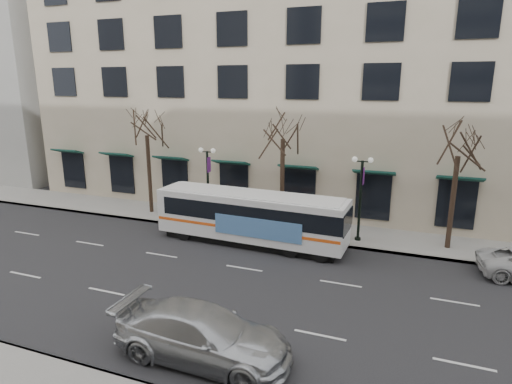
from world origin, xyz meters
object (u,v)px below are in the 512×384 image
at_px(tree_far_left, 146,122).
at_px(tree_far_right, 460,139).
at_px(city_bus, 252,216).
at_px(lamp_post_right, 361,195).
at_px(tree_far_mid, 283,123).
at_px(lamp_post_left, 208,182).
at_px(silver_car, 203,334).

xyz_separation_m(tree_far_left, tree_far_right, (20.00, 0.00, -0.28)).
bearing_deg(city_bus, tree_far_left, 163.92).
distance_m(tree_far_right, lamp_post_right, 6.11).
distance_m(tree_far_mid, city_bus, 6.10).
bearing_deg(lamp_post_left, silver_car, -64.09).
relative_size(tree_far_left, tree_far_mid, 0.98).
bearing_deg(silver_car, city_bus, 12.71).
bearing_deg(lamp_post_left, tree_far_left, 173.17).
height_order(tree_far_right, city_bus, tree_far_right).
height_order(lamp_post_left, city_bus, lamp_post_left).
xyz_separation_m(lamp_post_left, lamp_post_right, (10.00, 0.00, 0.00)).
distance_m(tree_far_mid, tree_far_right, 10.01).
bearing_deg(tree_far_left, tree_far_mid, 0.00).
xyz_separation_m(lamp_post_right, city_bus, (-5.92, -2.44, -1.25)).
relative_size(tree_far_left, silver_car, 1.31).
xyz_separation_m(tree_far_mid, city_bus, (-0.92, -3.04, -5.21)).
height_order(lamp_post_right, silver_car, lamp_post_right).
bearing_deg(silver_car, lamp_post_left, 26.27).
xyz_separation_m(tree_far_right, lamp_post_right, (-4.99, -0.60, -3.48)).
height_order(tree_far_mid, tree_far_right, tree_far_mid).
bearing_deg(tree_far_right, tree_far_mid, 180.00).
relative_size(tree_far_right, city_bus, 0.70).
xyz_separation_m(tree_far_mid, lamp_post_right, (5.01, -0.60, -3.96)).
bearing_deg(tree_far_left, lamp_post_left, -6.83).
distance_m(city_bus, silver_car, 11.12).
height_order(lamp_post_left, lamp_post_right, same).
height_order(tree_far_mid, lamp_post_left, tree_far_mid).
bearing_deg(silver_car, lamp_post_right, -14.63).
relative_size(tree_far_mid, tree_far_right, 1.06).
xyz_separation_m(lamp_post_right, silver_car, (-3.55, -13.27, -2.02)).
xyz_separation_m(tree_far_right, city_bus, (-10.92, -3.04, -4.72)).
height_order(lamp_post_right, city_bus, lamp_post_right).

